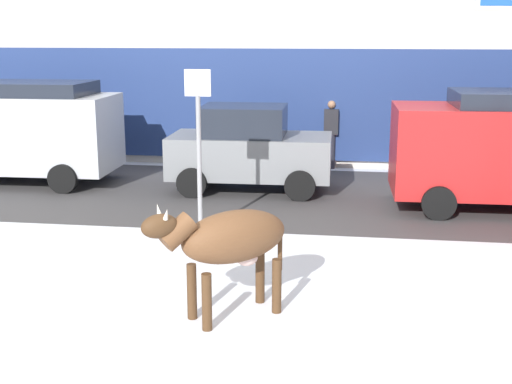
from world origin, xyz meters
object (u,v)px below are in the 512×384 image
object	(u,v)px
cow_brown	(229,240)
car_grey_hatchback	(249,149)
street_sign	(199,139)
car_silver_van	(16,129)
pedestrian_near_billboard	(331,134)

from	to	relation	value
cow_brown	car_grey_hatchback	size ratio (longest dim) A/B	0.49
cow_brown	street_sign	size ratio (longest dim) A/B	0.61
car_silver_van	car_grey_hatchback	size ratio (longest dim) A/B	1.31
car_grey_hatchback	street_sign	size ratio (longest dim) A/B	1.25
cow_brown	street_sign	bearing A→B (deg)	108.68
car_grey_hatchback	street_sign	xyz separation A→B (m)	(-0.32, -3.43, 0.74)
cow_brown	car_grey_hatchback	bearing A→B (deg)	96.89
cow_brown	pedestrian_near_billboard	distance (m)	9.54
cow_brown	street_sign	xyz separation A→B (m)	(-1.14, 3.37, 0.68)
car_silver_van	car_grey_hatchback	distance (m)	5.44
street_sign	car_grey_hatchback	bearing A→B (deg)	84.72
car_silver_van	street_sign	size ratio (longest dim) A/B	1.65
car_grey_hatchback	street_sign	world-z (taller)	street_sign
street_sign	car_silver_van	bearing A→B (deg)	145.85
pedestrian_near_billboard	street_sign	world-z (taller)	street_sign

